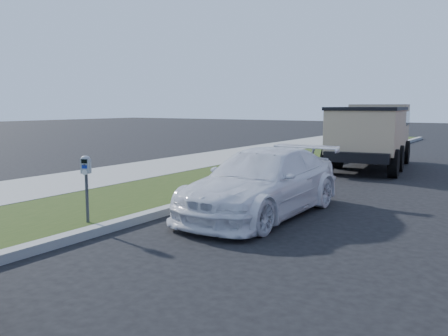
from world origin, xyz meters
The scene contains 5 objects.
ground centered at (0.00, 0.00, 0.00)m, with size 120.00×120.00×0.00m, color black.
streetside centered at (-5.57, 2.00, 0.07)m, with size 6.12×50.00×0.15m.
parking_meter centered at (-2.99, -1.03, 0.99)m, with size 0.20×0.17×1.22m.
white_wagon centered at (-0.93, 1.71, 0.66)m, with size 1.86×4.57×1.33m, color white.
dump_truck centered at (-1.21, 10.45, 1.27)m, with size 2.92×5.99×2.26m.
Camera 1 is at (3.56, -6.66, 2.20)m, focal length 38.00 mm.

